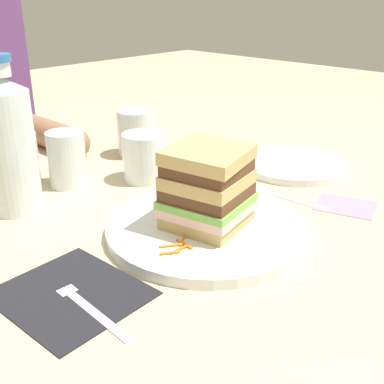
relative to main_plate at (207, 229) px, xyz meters
The scene contains 28 objects.
ground_plane 0.02m from the main_plate, ahead, with size 3.00×3.00×0.00m, color #C6B289.
main_plate is the anchor object (origin of this frame).
sandwich 0.06m from the main_plate, 34.48° to the left, with size 0.12×0.12×0.11m.
carrot_shred_0 0.08m from the main_plate, 163.41° to the right, with size 0.00×0.00×0.03m, color orange.
carrot_shred_1 0.07m from the main_plate, 164.36° to the right, with size 0.00×0.00×0.03m, color orange.
carrot_shred_2 0.10m from the main_plate, 167.55° to the right, with size 0.00×0.00×0.03m, color orange.
carrot_shred_3 0.08m from the main_plate, behind, with size 0.00×0.00×0.03m, color orange.
carrot_shred_4 0.06m from the main_plate, behind, with size 0.00×0.00×0.03m, color orange.
carrot_shred_5 0.09m from the main_plate, ahead, with size 0.00×0.00×0.02m, color orange.
carrot_shred_6 0.08m from the main_plate, 24.53° to the left, with size 0.00×0.00×0.03m, color orange.
carrot_shred_7 0.10m from the main_plate, ahead, with size 0.00×0.00×0.02m, color orange.
carrot_shred_8 0.06m from the main_plate, 15.79° to the left, with size 0.00×0.00×0.02m, color orange.
carrot_shred_9 0.10m from the main_plate, 15.16° to the left, with size 0.00×0.00×0.02m, color orange.
carrot_shred_10 0.08m from the main_plate, 20.76° to the left, with size 0.00×0.00×0.03m, color orange.
carrot_shred_11 0.07m from the main_plate, ahead, with size 0.00×0.00×0.03m, color orange.
carrot_shred_12 0.06m from the main_plate, 17.13° to the left, with size 0.00×0.00×0.02m, color orange.
carrot_shred_13 0.09m from the main_plate, ahead, with size 0.00×0.00×0.03m, color orange.
carrot_shred_14 0.08m from the main_plate, ahead, with size 0.00×0.00×0.02m, color orange.
napkin_dark 0.22m from the main_plate, behind, with size 0.14×0.16×0.00m, color black.
fork 0.22m from the main_plate, behind, with size 0.02×0.17×0.00m.
knife 0.18m from the main_plate, ahead, with size 0.02×0.20×0.00m.
juice_glass 0.24m from the main_plate, 70.36° to the left, with size 0.08×0.08×0.09m.
water_bottle 0.32m from the main_plate, 118.09° to the left, with size 0.08×0.08×0.24m.
empty_tumbler_0 0.37m from the main_plate, 64.62° to the left, with size 0.08×0.08×0.09m, color silver.
empty_tumbler_1 0.30m from the main_plate, 95.99° to the left, with size 0.06×0.06×0.10m, color silver.
empty_tumbler_2 0.39m from the main_plate, 101.66° to the left, with size 0.07×0.07×0.09m, color silver.
side_plate 0.32m from the main_plate, 10.83° to the left, with size 0.20×0.20×0.01m, color white.
napkin_pink 0.24m from the main_plate, 23.81° to the right, with size 0.08×0.09×0.00m, color pink.
Camera 1 is at (-0.47, -0.40, 0.32)m, focal length 45.15 mm.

